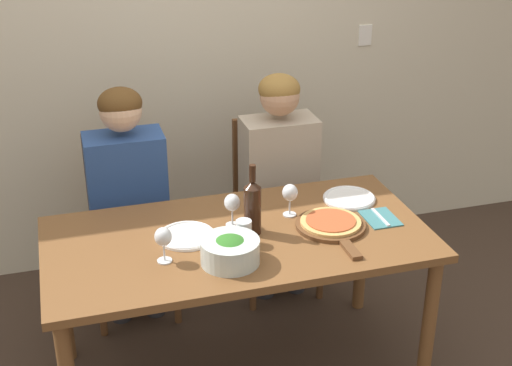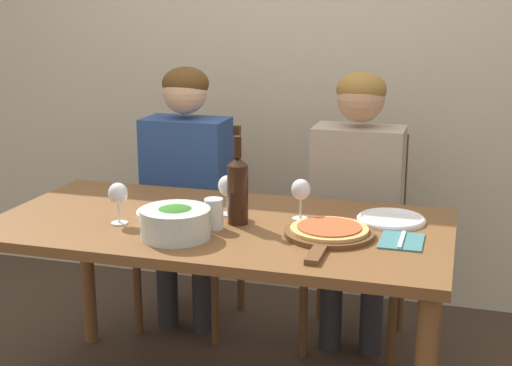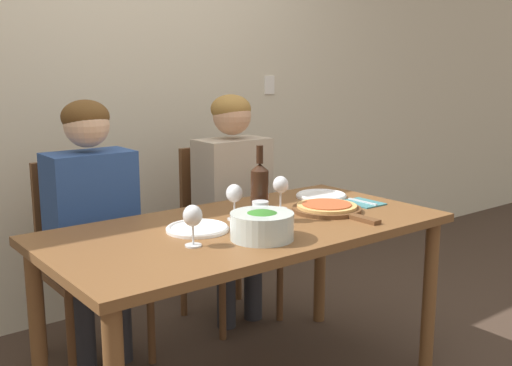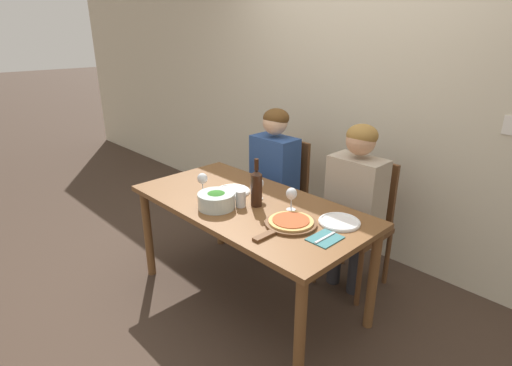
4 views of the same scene
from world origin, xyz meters
The scene contains 16 objects.
back_wall centered at (0.00, 1.24, 1.35)m, with size 10.00×0.06×2.70m.
dining_table centered at (0.00, 0.00, 0.66)m, with size 1.63×0.82×0.74m.
chair_left centered at (-0.39, 0.75, 0.51)m, with size 0.42×0.42×0.94m.
chair_right centered at (0.40, 0.75, 0.51)m, with size 0.42×0.42×0.94m.
person_woman centered at (-0.39, 0.64, 0.74)m, with size 0.47×0.51×1.23m.
person_man centered at (0.40, 0.64, 0.74)m, with size 0.47×0.51×1.23m.
wine_bottle centered at (0.07, 0.01, 0.87)m, with size 0.07×0.07×0.32m.
broccoli_bowl centered at (-0.09, -0.20, 0.80)m, with size 0.24×0.24×0.11m.
dinner_plate_left centered at (-0.21, 0.04, 0.75)m, with size 0.24×0.24×0.02m.
dinner_plate_right centered at (0.59, 0.18, 0.75)m, with size 0.24×0.24×0.02m.
pizza_on_board centered at (0.41, -0.05, 0.76)m, with size 0.30×0.44×0.04m.
wine_glass_left centered at (-0.33, -0.12, 0.85)m, with size 0.07×0.07×0.15m.
wine_glass_right centered at (0.27, 0.11, 0.85)m, with size 0.07×0.07×0.15m.
wine_glass_centre centered at (0.00, 0.09, 0.85)m, with size 0.07×0.07×0.15m.
water_tumbler centered at (0.01, -0.08, 0.80)m, with size 0.07×0.07×0.11m.
fork_on_napkin centered at (0.65, -0.03, 0.75)m, with size 0.14×0.18×0.01m.
Camera 2 is at (0.82, -2.30, 1.52)m, focal length 50.00 mm.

